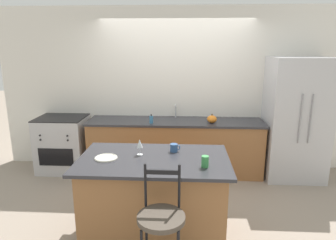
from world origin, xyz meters
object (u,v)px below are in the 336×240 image
(coffee_mug, at_px, (174,148))
(tumbler_cup, at_px, (205,162))
(pumpkin_decoration, at_px, (212,119))
(soap_bottle, at_px, (151,119))
(dinner_plate, at_px, (106,158))
(oven_range, at_px, (63,144))
(wine_glass, at_px, (140,144))
(bar_stool_near, at_px, (161,228))
(refrigerator, at_px, (295,119))

(coffee_mug, relative_size, tumbler_cup, 1.02)
(pumpkin_decoration, height_order, soap_bottle, same)
(dinner_plate, height_order, pumpkin_decoration, pumpkin_decoration)
(oven_range, bearing_deg, wine_glass, -46.30)
(pumpkin_decoration, relative_size, soap_bottle, 1.07)
(oven_range, relative_size, tumbler_cup, 8.11)
(dinner_plate, height_order, soap_bottle, soap_bottle)
(bar_stool_near, bearing_deg, refrigerator, 51.18)
(oven_range, height_order, bar_stool_near, bar_stool_near)
(wine_glass, bearing_deg, oven_range, 133.70)
(coffee_mug, relative_size, pumpkin_decoration, 0.76)
(bar_stool_near, relative_size, tumbler_cup, 9.60)
(bar_stool_near, height_order, soap_bottle, bar_stool_near)
(refrigerator, bearing_deg, bar_stool_near, -128.82)
(coffee_mug, bearing_deg, refrigerator, 38.34)
(refrigerator, distance_m, bar_stool_near, 3.10)
(dinner_plate, relative_size, wine_glass, 1.34)
(coffee_mug, bearing_deg, oven_range, 141.94)
(dinner_plate, xyz_separation_m, coffee_mug, (0.71, 0.26, 0.04))
(refrigerator, xyz_separation_m, dinner_plate, (-2.57, -1.72, -0.03))
(wine_glass, distance_m, soap_bottle, 1.46)
(dinner_plate, distance_m, soap_bottle, 1.62)
(refrigerator, distance_m, soap_bottle, 2.26)
(coffee_mug, xyz_separation_m, soap_bottle, (-0.41, 1.33, -0.01))
(wine_glass, bearing_deg, bar_stool_near, -69.92)
(tumbler_cup, bearing_deg, oven_range, 139.37)
(tumbler_cup, height_order, soap_bottle, soap_bottle)
(tumbler_cup, distance_m, pumpkin_decoration, 1.84)
(wine_glass, relative_size, tumbler_cup, 1.57)
(dinner_plate, bearing_deg, coffee_mug, 19.67)
(bar_stool_near, relative_size, coffee_mug, 9.40)
(dinner_plate, xyz_separation_m, tumbler_cup, (1.03, -0.16, 0.05))
(refrigerator, xyz_separation_m, soap_bottle, (-2.26, -0.13, -0.00))
(coffee_mug, xyz_separation_m, pumpkin_decoration, (0.55, 1.40, -0.01))
(bar_stool_near, height_order, pumpkin_decoration, bar_stool_near)
(bar_stool_near, relative_size, pumpkin_decoration, 7.11)
(dinner_plate, distance_m, coffee_mug, 0.76)
(coffee_mug, bearing_deg, soap_bottle, 106.96)
(tumbler_cup, bearing_deg, soap_bottle, 112.53)
(refrigerator, height_order, soap_bottle, refrigerator)
(bar_stool_near, bearing_deg, pumpkin_decoration, 75.13)
(wine_glass, distance_m, coffee_mug, 0.40)
(bar_stool_near, xyz_separation_m, wine_glass, (-0.30, 0.81, 0.48))
(wine_glass, distance_m, tumbler_cup, 0.76)
(soap_bottle, bearing_deg, oven_range, 173.32)
(wine_glass, relative_size, coffee_mug, 1.54)
(tumbler_cup, xyz_separation_m, pumpkin_decoration, (0.22, 1.82, -0.02))
(bar_stool_near, distance_m, wine_glass, 0.99)
(dinner_plate, bearing_deg, oven_range, 124.56)
(bar_stool_near, bearing_deg, dinner_plate, 133.38)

